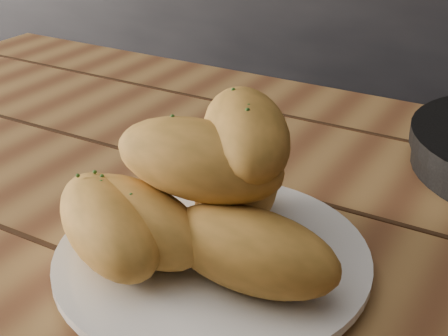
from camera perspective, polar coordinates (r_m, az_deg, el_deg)
counter at (r=1.81m, az=-2.82°, el=6.73°), size 2.80×0.60×0.90m
table at (r=0.65m, az=1.39°, el=-13.79°), size 1.46×0.88×0.75m
plate at (r=0.55m, az=-1.06°, el=-8.31°), size 0.27×0.27×0.02m
bread_rolls at (r=0.52m, az=-2.75°, el=-2.67°), size 0.28×0.25×0.14m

